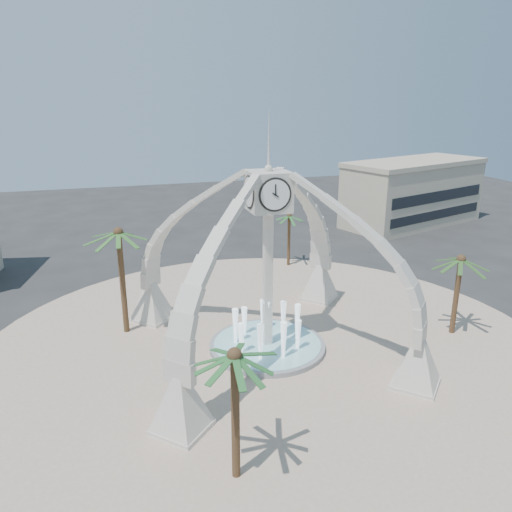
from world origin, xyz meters
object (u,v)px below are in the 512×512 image
object	(u,v)px
fountain	(267,345)
palm_north	(289,216)
clock_tower	(268,260)
palm_east	(461,260)
palm_west	(118,234)
palm_south	(235,357)

from	to	relation	value
fountain	palm_north	xyz separation A→B (m)	(7.70, 16.27, 4.90)
clock_tower	palm_north	world-z (taller)	clock_tower
clock_tower	palm_east	world-z (taller)	clock_tower
clock_tower	palm_west	world-z (taller)	clock_tower
palm_west	palm_south	world-z (taller)	palm_west
clock_tower	palm_south	bearing A→B (deg)	-115.06
clock_tower	palm_west	xyz separation A→B (m)	(-9.17, 5.54, 1.05)
fountain	palm_south	bearing A→B (deg)	-115.06
palm_north	clock_tower	bearing A→B (deg)	-115.34
palm_east	palm_south	bearing A→B (deg)	-153.72
palm_west	palm_north	xyz separation A→B (m)	(16.87, 10.73, -2.36)
palm_west	palm_south	size ratio (longest dim) A/B	1.20
fountain	palm_north	world-z (taller)	palm_north
fountain	palm_east	world-z (taller)	palm_east
clock_tower	palm_west	bearing A→B (deg)	148.86
palm_west	palm_north	bearing A→B (deg)	32.45
clock_tower	palm_south	xyz separation A→B (m)	(-5.21, -11.14, -0.31)
fountain	palm_west	xyz separation A→B (m)	(-9.17, 5.54, 7.25)
palm_west	palm_east	bearing A→B (deg)	-17.62
clock_tower	palm_west	distance (m)	10.77
clock_tower	palm_north	xyz separation A→B (m)	(7.70, 16.27, -1.31)
fountain	palm_north	size ratio (longest dim) A/B	1.36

